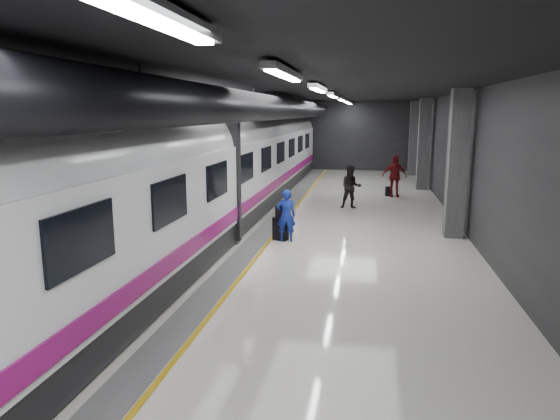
{
  "coord_description": "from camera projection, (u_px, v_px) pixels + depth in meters",
  "views": [
    {
      "loc": [
        1.94,
        -13.83,
        3.79
      ],
      "look_at": [
        -0.21,
        -1.94,
        1.43
      ],
      "focal_mm": 32.0,
      "sensor_mm": 36.0,
      "label": 1
    }
  ],
  "objects": [
    {
      "name": "traveler_main",
      "position": [
        286.0,
        215.0,
        14.83
      ],
      "size": [
        0.64,
        0.49,
        1.57
      ],
      "primitive_type": "imported",
      "rotation": [
        0.0,
        0.0,
        3.36
      ],
      "color": "#171FB3",
      "rests_on": "ground"
    },
    {
      "name": "train",
      "position": [
        190.0,
        173.0,
        14.58
      ],
      "size": [
        3.05,
        38.0,
        4.05
      ],
      "color": "black",
      "rests_on": "ground"
    },
    {
      "name": "ground",
      "position": [
        299.0,
        246.0,
        14.42
      ],
      "size": [
        40.0,
        40.0,
        0.0
      ],
      "primitive_type": "plane",
      "color": "silver",
      "rests_on": "ground"
    },
    {
      "name": "platform_hall",
      "position": [
        295.0,
        122.0,
        14.71
      ],
      "size": [
        10.02,
        40.02,
        4.51
      ],
      "color": "black",
      "rests_on": "ground"
    },
    {
      "name": "traveler_far_a",
      "position": [
        351.0,
        187.0,
        19.94
      ],
      "size": [
        0.92,
        0.76,
        1.73
      ],
      "primitive_type": "imported",
      "rotation": [
        0.0,
        0.0,
        0.13
      ],
      "color": "black",
      "rests_on": "ground"
    },
    {
      "name": "suitcase_far",
      "position": [
        389.0,
        191.0,
        23.1
      ],
      "size": [
        0.33,
        0.25,
        0.44
      ],
      "primitive_type": "cube",
      "rotation": [
        0.0,
        0.0,
        0.22
      ],
      "color": "black",
      "rests_on": "ground"
    },
    {
      "name": "traveler_far_b",
      "position": [
        394.0,
        176.0,
        22.78
      ],
      "size": [
        1.17,
        0.62,
        1.9
      ],
      "primitive_type": "imported",
      "rotation": [
        0.0,
        0.0,
        0.15
      ],
      "color": "maroon",
      "rests_on": "ground"
    },
    {
      "name": "shoulder_bag",
      "position": [
        280.0,
        212.0,
        14.94
      ],
      "size": [
        0.3,
        0.24,
        0.36
      ],
      "primitive_type": "cube",
      "rotation": [
        0.0,
        0.0,
        -0.4
      ],
      "color": "black",
      "rests_on": "suitcase_main"
    },
    {
      "name": "suitcase_main",
      "position": [
        281.0,
        229.0,
        15.07
      ],
      "size": [
        0.5,
        0.41,
        0.7
      ],
      "primitive_type": "cube",
      "rotation": [
        0.0,
        0.0,
        -0.39
      ],
      "color": "black",
      "rests_on": "ground"
    }
  ]
}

